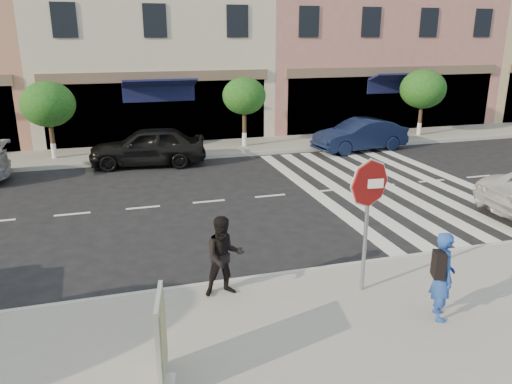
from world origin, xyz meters
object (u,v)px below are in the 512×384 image
at_px(stop_sign, 369,197).
at_px(poster_board, 162,342).
at_px(car_far_mid, 148,146).
at_px(car_far_right, 360,135).
at_px(photographer, 443,276).
at_px(walker, 224,256).

xyz_separation_m(stop_sign, poster_board, (-4.06, -1.66, -1.24)).
relative_size(car_far_mid, car_far_right, 1.06).
distance_m(stop_sign, poster_board, 4.56).
distance_m(photographer, car_far_mid, 13.58).
distance_m(stop_sign, walker, 2.93).
distance_m(car_far_mid, car_far_right, 9.22).
xyz_separation_m(car_far_mid, car_far_right, (9.22, 0.00, -0.07)).
bearing_deg(car_far_right, photographer, -29.47).
height_order(photographer, car_far_right, photographer).
bearing_deg(stop_sign, car_far_mid, 111.78).
bearing_deg(stop_sign, photographer, -49.92).
height_order(photographer, poster_board, photographer).
relative_size(photographer, poster_board, 1.14).
relative_size(photographer, car_far_right, 0.38).
distance_m(poster_board, car_far_right, 16.79).
distance_m(walker, car_far_right, 14.12).
bearing_deg(walker, poster_board, -122.52).
bearing_deg(car_far_mid, stop_sign, 22.22).
relative_size(walker, car_far_right, 0.37).
bearing_deg(walker, stop_sign, -13.67).
bearing_deg(poster_board, photographer, 14.88).
xyz_separation_m(stop_sign, car_far_right, (6.09, 11.72, -1.38)).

